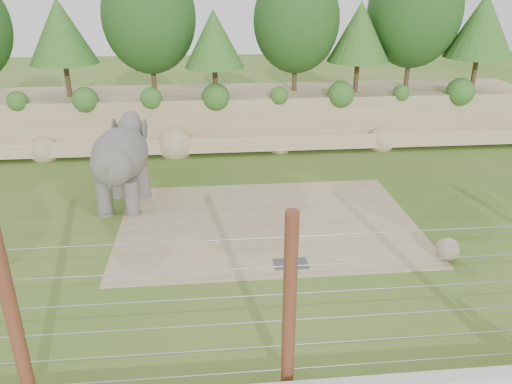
{
  "coord_description": "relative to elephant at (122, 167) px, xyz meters",
  "views": [
    {
      "loc": [
        -1.38,
        -12.19,
        7.68
      ],
      "look_at": [
        0.0,
        2.0,
        1.6
      ],
      "focal_mm": 35.0,
      "sensor_mm": 36.0,
      "label": 1
    }
  ],
  "objects": [
    {
      "name": "ground",
      "position": [
        4.55,
        -4.96,
        -1.52
      ],
      "size": [
        90.0,
        90.0,
        0.0
      ],
      "primitive_type": "plane",
      "color": "#3A5E17",
      "rests_on": "ground"
    },
    {
      "name": "back_embankment",
      "position": [
        5.14,
        7.72,
        2.44
      ],
      "size": [
        30.0,
        5.52,
        8.77
      ],
      "color": "#91815B",
      "rests_on": "ground"
    },
    {
      "name": "dirt_patch",
      "position": [
        5.05,
        -1.96,
        -1.51
      ],
      "size": [
        10.0,
        7.0,
        0.02
      ],
      "primitive_type": "cube",
      "color": "#9B865F",
      "rests_on": "ground"
    },
    {
      "name": "drain_grate",
      "position": [
        5.4,
        -4.72,
        -1.49
      ],
      "size": [
        1.0,
        0.6,
        0.03
      ],
      "primitive_type": "cube",
      "color": "#262628",
      "rests_on": "dirt_patch"
    },
    {
      "name": "elephant",
      "position": [
        0.0,
        0.0,
        0.0
      ],
      "size": [
        2.08,
        3.93,
        3.04
      ],
      "primitive_type": null,
      "rotation": [
        0.0,
        0.0,
        -0.13
      ],
      "color": "#5D5853",
      "rests_on": "ground"
    },
    {
      "name": "stone_ball",
      "position": [
        10.05,
        -4.89,
        -1.16
      ],
      "size": [
        0.68,
        0.68,
        0.68
      ],
      "primitive_type": "sphere",
      "color": "gray",
      "rests_on": "dirt_patch"
    },
    {
      "name": "barrier_fence",
      "position": [
        4.55,
        -9.46,
        0.48
      ],
      "size": [
        20.26,
        0.26,
        4.0
      ],
      "color": "#592515",
      "rests_on": "ground"
    }
  ]
}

